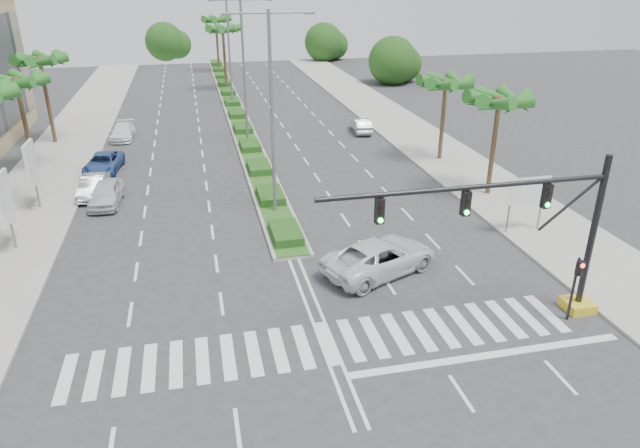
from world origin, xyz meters
The scene contains 25 objects.
ground centered at (0.00, 0.00, 0.00)m, with size 160.00×160.00×0.00m, color #333335.
footpath_right centered at (15.20, 20.00, 0.07)m, with size 6.00×120.00×0.15m, color gray.
footpath_left centered at (-15.20, 20.00, 0.07)m, with size 6.00×120.00×0.15m, color gray.
median centered at (0.00, 45.00, 0.10)m, with size 2.20×75.00×0.20m, color gray.
median_grass centered at (0.00, 45.00, 0.22)m, with size 1.80×75.00×0.04m, color #2D551D.
signal_gantry centered at (9.27, 0.00, 3.46)m, with size 12.60×1.20×7.20m.
pedestrian_signal centered at (10.60, -0.68, 2.04)m, with size 0.28×0.36×3.00m.
direction_sign centered at (13.50, 7.99, 2.45)m, with size 2.70×0.11×3.40m.
billboard_near centered at (-14.50, 12.00, 2.96)m, with size 0.18×2.10×4.35m.
billboard_far centered at (-14.50, 18.00, 2.96)m, with size 0.18×2.10×4.35m.
palm_left_far centered at (-16.50, 26.00, 6.50)m, with size 4.57×4.68×7.35m.
palm_left_end centered at (-16.50, 34.00, 6.88)m, with size 4.57×4.68×7.75m.
palm_right_near centered at (14.50, 14.00, 6.20)m, with size 4.57×4.68×7.05m.
palm_right_far centered at (14.50, 22.00, 5.91)m, with size 4.57×4.68×6.75m.
palm_median_a centered at (0.00, 55.00, 7.17)m, with size 4.57×4.68×8.05m.
palm_median_b centered at (0.00, 70.00, 7.17)m, with size 4.57×4.68×8.05m.
streetlight_near centered at (0.00, 14.00, 6.81)m, with size 5.10×0.25×12.00m.
streetlight_mid centered at (0.00, 30.00, 6.81)m, with size 5.10×0.25×12.00m.
streetlight_far centered at (0.00, 46.00, 6.81)m, with size 5.10×0.25×12.00m.
car_parked_a centered at (-10.40, 17.88, 0.76)m, with size 1.78×4.43×1.51m, color silver.
car_parked_b centered at (-11.42, 19.64, 0.70)m, with size 1.47×4.22×1.39m, color #A8A9AD.
car_parked_c centered at (-11.36, 24.86, 0.68)m, with size 2.27×4.91×1.37m, color #2E4C8E.
car_parked_d centered at (-10.77, 34.18, 0.66)m, with size 1.86×4.58×1.33m, color white.
car_crossing centered at (3.97, 5.28, 0.85)m, with size 2.81×6.10×1.69m, color silver.
car_right centered at (10.81, 31.68, 0.68)m, with size 1.44×4.12×1.36m, color #B0B1B5.
Camera 1 is at (-4.52, -18.70, 13.86)m, focal length 32.00 mm.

